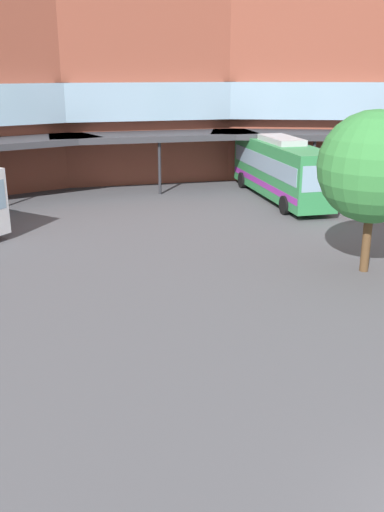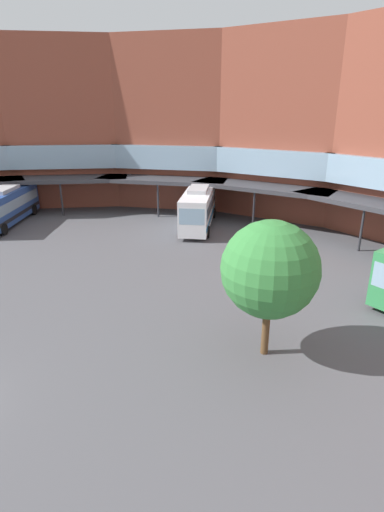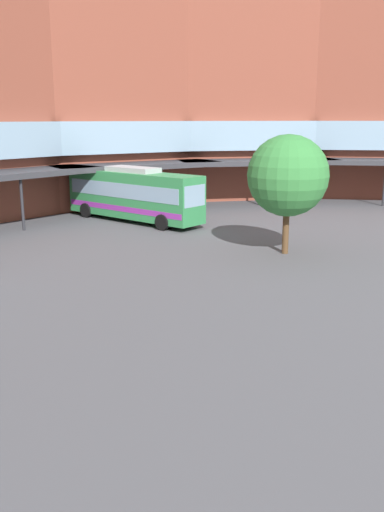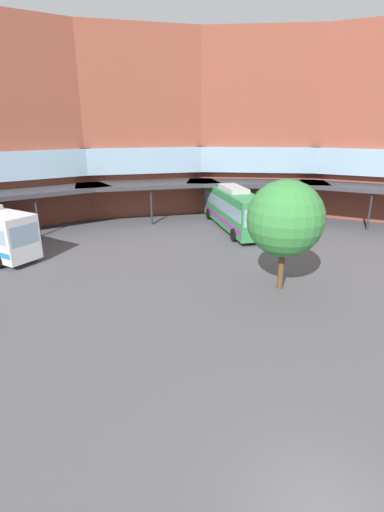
{
  "view_description": "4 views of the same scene",
  "coord_description": "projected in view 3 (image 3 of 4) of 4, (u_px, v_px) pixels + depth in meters",
  "views": [
    {
      "loc": [
        -7.14,
        -6.55,
        8.08
      ],
      "look_at": [
        -2.46,
        12.01,
        1.74
      ],
      "focal_mm": 39.79,
      "sensor_mm": 36.0,
      "label": 1
    },
    {
      "loc": [
        16.5,
        0.3,
        11.26
      ],
      "look_at": [
        -2.01,
        14.73,
        2.57
      ],
      "focal_mm": 28.51,
      "sensor_mm": 36.0,
      "label": 2
    },
    {
      "loc": [
        -22.03,
        -2.03,
        7.46
      ],
      "look_at": [
        -2.02,
        14.22,
        1.12
      ],
      "focal_mm": 39.55,
      "sensor_mm": 36.0,
      "label": 3
    },
    {
      "loc": [
        -5.06,
        -6.0,
        9.65
      ],
      "look_at": [
        0.1,
        14.62,
        2.13
      ],
      "focal_mm": 26.71,
      "sensor_mm": 36.0,
      "label": 4
    }
  ],
  "objects": [
    {
      "name": "bus_1",
      "position": [
        133.0,
        194.0,
        41.29
      ],
      "size": [
        2.88,
        11.79,
        3.99
      ],
      "rotation": [
        0.0,
        0.0,
        4.7
      ],
      "color": "#338C4C",
      "rests_on": "ground"
    },
    {
      "name": "station_building",
      "position": [
        80.0,
        94.0,
        32.3
      ],
      "size": [
        81.64,
        41.2,
        18.43
      ],
      "color": "brown",
      "rests_on": "ground"
    },
    {
      "name": "plaza_tree",
      "position": [
        288.0,
        176.0,
        30.84
      ],
      "size": [
        4.48,
        4.48,
        6.62
      ],
      "color": "brown",
      "rests_on": "ground"
    }
  ]
}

